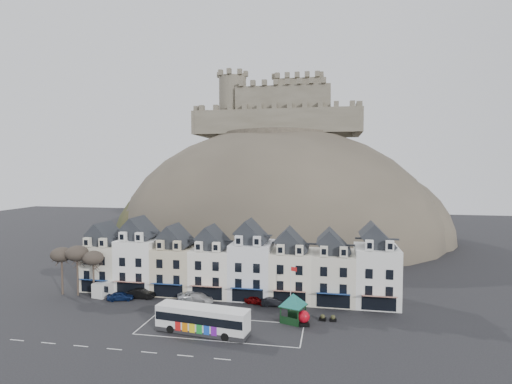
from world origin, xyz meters
TOP-DOWN VIEW (x-y plane):
  - ground at (0.00, 0.00)m, footprint 300.00×300.00m
  - coach_bay_markings at (2.00, 1.25)m, footprint 22.00×7.50m
  - townhouse_terrace at (0.15, 15.97)m, footprint 54.40×9.35m
  - castle_hill at (1.25, 68.95)m, footprint 100.00×76.00m
  - castle at (0.51, 75.93)m, footprint 50.20×22.20m
  - tree_left_far at (-29.00, 10.50)m, footprint 3.61×3.61m
  - tree_left_mid at (-26.00, 10.50)m, footprint 3.78×3.78m
  - tree_left_near at (-23.00, 10.50)m, footprint 3.43×3.43m
  - bus at (-0.03, -0.48)m, footprint 12.86×4.53m
  - bus_shelter at (11.40, 5.59)m, footprint 6.13×6.13m
  - red_buoy at (12.95, 4.59)m, footprint 1.71×1.71m
  - flagpole at (10.71, 9.47)m, footprint 1.00×0.38m
  - white_van at (-21.28, 12.00)m, footprint 3.29×5.64m
  - planter_west at (15.51, 6.79)m, footprint 1.03×0.67m
  - planter_east at (16.97, 6.84)m, footprint 0.99×0.65m
  - car_navy at (-17.51, 9.50)m, footprint 4.56×2.90m
  - car_black at (-14.68, 11.16)m, footprint 4.72×1.81m
  - car_silver at (-5.82, 12.00)m, footprint 5.57×4.26m
  - car_white at (-4.40, 11.37)m, footprint 5.10×3.35m
  - car_maroon at (4.80, 12.00)m, footprint 3.93×2.16m
  - car_charcoal at (7.75, 11.62)m, footprint 4.17×2.09m

SIDE VIEW (x-z plane):
  - ground at x=0.00m, z-range 0.00..0.00m
  - coach_bay_markings at x=2.00m, z-range -0.01..0.01m
  - castle_hill at x=1.25m, z-range -33.89..34.11m
  - planter_east at x=16.97m, z-range -0.02..0.92m
  - planter_west at x=15.51m, z-range -0.02..0.93m
  - car_maroon at x=4.80m, z-range 0.00..1.27m
  - car_charcoal at x=7.75m, z-range 0.00..1.31m
  - car_white at x=-4.40m, z-range 0.00..1.37m
  - car_silver at x=-5.82m, z-range 0.00..1.43m
  - car_navy at x=-17.51m, z-range 0.00..1.45m
  - car_black at x=-14.68m, z-range 0.00..1.54m
  - red_buoy at x=12.95m, z-range 0.02..2.10m
  - white_van at x=-21.28m, z-range 0.00..2.42m
  - bus at x=-0.03m, z-range 0.19..3.74m
  - bus_shelter at x=11.40m, z-range 1.14..5.25m
  - flagpole at x=10.71m, z-range 0.51..7.69m
  - townhouse_terrace at x=0.15m, z-range -0.60..11.20m
  - tree_left_near at x=-23.00m, z-range 2.64..10.47m
  - tree_left_far at x=-29.00m, z-range 2.78..11.02m
  - tree_left_mid at x=-26.00m, z-range 2.92..11.56m
  - castle at x=0.51m, z-range 29.19..51.19m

